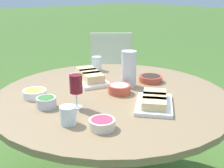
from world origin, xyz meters
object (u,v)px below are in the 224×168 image
at_px(chair_near_right, 111,69).
at_px(wine_glass, 76,85).
at_px(dining_table, 112,106).
at_px(water_pitcher, 129,69).

relative_size(chair_near_right, wine_glass, 4.79).
height_order(dining_table, chair_near_right, chair_near_right).
xyz_separation_m(chair_near_right, water_pitcher, (-0.90, 0.62, 0.31)).
distance_m(water_pitcher, wine_glass, 0.47).
distance_m(dining_table, water_pitcher, 0.27).
bearing_deg(dining_table, wine_glass, 98.82).
bearing_deg(chair_near_right, water_pitcher, 145.27).
bearing_deg(wine_glass, chair_near_right, -48.03).
height_order(dining_table, water_pitcher, water_pitcher).
xyz_separation_m(chair_near_right, wine_glass, (-0.97, 1.08, 0.32)).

